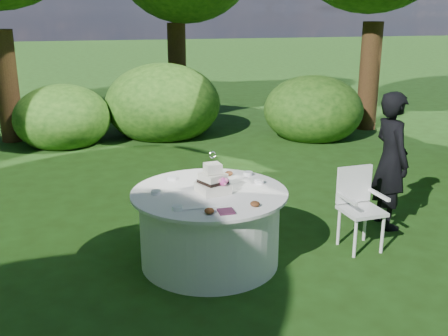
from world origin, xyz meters
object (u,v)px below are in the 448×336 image
(guest, at_px, (391,161))
(chair, at_px, (358,202))
(napkins, at_px, (226,211))
(table, at_px, (210,227))
(cake, at_px, (213,182))

(guest, height_order, chair, guest)
(napkins, bearing_deg, guest, 24.01)
(guest, relative_size, table, 1.04)
(napkins, bearing_deg, chair, 19.10)
(guest, bearing_deg, chair, 126.47)
(napkins, relative_size, guest, 0.09)
(cake, height_order, chair, cake)
(guest, distance_m, table, 2.33)
(napkins, xyz_separation_m, guest, (2.24, 1.00, 0.03))
(table, bearing_deg, guest, 10.39)
(napkins, distance_m, guest, 2.45)
(napkins, bearing_deg, table, 92.07)
(chair, bearing_deg, guest, 35.13)
(table, bearing_deg, napkins, -87.93)
(guest, relative_size, cake, 3.89)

